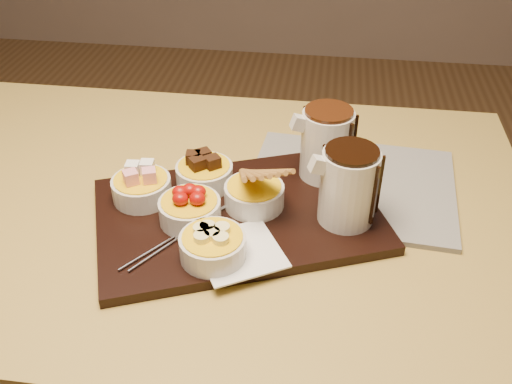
# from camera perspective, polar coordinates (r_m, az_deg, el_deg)

# --- Properties ---
(dining_table) EXTENTS (1.20, 0.80, 0.75)m
(dining_table) POSITION_cam_1_polar(r_m,az_deg,el_deg) (1.07, -6.23, -4.81)
(dining_table) COLOR #AE9240
(dining_table) RESTS_ON ground
(serving_board) EXTENTS (0.54, 0.45, 0.02)m
(serving_board) POSITION_cam_1_polar(r_m,az_deg,el_deg) (0.95, -1.79, -2.34)
(serving_board) COLOR black
(serving_board) RESTS_ON dining_table
(napkin) EXTENTS (0.16, 0.16, 0.00)m
(napkin) POSITION_cam_1_polar(r_m,az_deg,el_deg) (0.87, -1.67, -5.97)
(napkin) COLOR white
(napkin) RESTS_ON serving_board
(bowl_marshmallows) EXTENTS (0.10, 0.10, 0.04)m
(bowl_marshmallows) POSITION_cam_1_polar(r_m,az_deg,el_deg) (0.98, -11.35, 0.31)
(bowl_marshmallows) COLOR beige
(bowl_marshmallows) RESTS_ON serving_board
(bowl_cake) EXTENTS (0.10, 0.10, 0.04)m
(bowl_cake) POSITION_cam_1_polar(r_m,az_deg,el_deg) (1.00, -5.17, 1.68)
(bowl_cake) COLOR beige
(bowl_cake) RESTS_ON serving_board
(bowl_strawberries) EXTENTS (0.10, 0.10, 0.04)m
(bowl_strawberries) POSITION_cam_1_polar(r_m,az_deg,el_deg) (0.92, -6.62, -1.89)
(bowl_strawberries) COLOR beige
(bowl_strawberries) RESTS_ON serving_board
(bowl_biscotti) EXTENTS (0.10, 0.10, 0.04)m
(bowl_biscotti) POSITION_cam_1_polar(r_m,az_deg,el_deg) (0.95, -0.18, -0.38)
(bowl_biscotti) COLOR beige
(bowl_biscotti) RESTS_ON serving_board
(bowl_bananas) EXTENTS (0.10, 0.10, 0.04)m
(bowl_bananas) POSITION_cam_1_polar(r_m,az_deg,el_deg) (0.85, -4.33, -5.51)
(bowl_bananas) COLOR beige
(bowl_bananas) RESTS_ON serving_board
(pitcher_dark_chocolate) EXTENTS (0.12, 0.12, 0.12)m
(pitcher_dark_chocolate) POSITION_cam_1_polar(r_m,az_deg,el_deg) (0.91, 9.21, 0.50)
(pitcher_dark_chocolate) COLOR silver
(pitcher_dark_chocolate) RESTS_ON serving_board
(pitcher_milk_chocolate) EXTENTS (0.12, 0.12, 0.12)m
(pitcher_milk_chocolate) POSITION_cam_1_polar(r_m,az_deg,el_deg) (1.01, 7.05, 4.74)
(pitcher_milk_chocolate) COLOR silver
(pitcher_milk_chocolate) RESTS_ON serving_board
(fondue_skewers) EXTENTS (0.23, 0.18, 0.01)m
(fondue_skewers) POSITION_cam_1_polar(r_m,az_deg,el_deg) (0.91, -6.95, -3.68)
(fondue_skewers) COLOR silver
(fondue_skewers) RESTS_ON serving_board
(newspaper) EXTENTS (0.39, 0.32, 0.01)m
(newspaper) POSITION_cam_1_polar(r_m,az_deg,el_deg) (1.04, 9.45, 0.73)
(newspaper) COLOR beige
(newspaper) RESTS_ON dining_table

